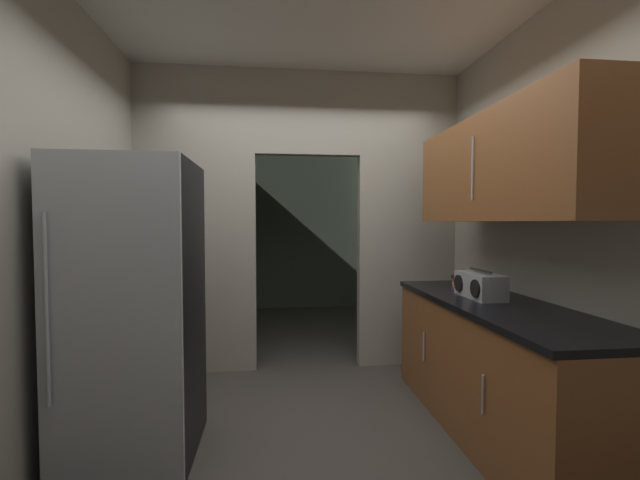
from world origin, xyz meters
name	(u,v)px	position (x,y,z in m)	size (l,w,h in m)	color
ground	(316,442)	(0.00, 0.00, 0.00)	(20.00, 20.00, 0.00)	#47423D
kitchen_overhead_slab	(310,17)	(0.00, 0.42, 2.87)	(3.46, 6.82, 0.06)	silver
kitchen_partition	(299,208)	(-0.02, 1.41, 1.54)	(3.06, 0.12, 2.84)	#ADA899
adjoining_room_shell	(291,222)	(0.00, 3.35, 1.42)	(3.06, 2.93, 2.84)	slate
kitchen_flank_right	(617,220)	(1.58, -0.54, 1.42)	(0.10, 3.91, 2.84)	#ADA899
refrigerator	(135,310)	(-1.09, -0.02, 0.88)	(0.71, 0.79, 1.77)	black
lower_cabinet_run	(495,368)	(1.19, -0.02, 0.44)	(0.67, 2.04, 0.88)	brown
upper_cabinet_counterside	(499,168)	(1.19, -0.02, 1.76)	(0.36, 1.84, 0.69)	brown
boombox	(480,285)	(1.16, 0.14, 0.97)	(0.20, 0.41, 0.20)	#B2B2B7
book_stack	(462,283)	(1.18, 0.46, 0.94)	(0.13, 0.17, 0.11)	#8C3893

